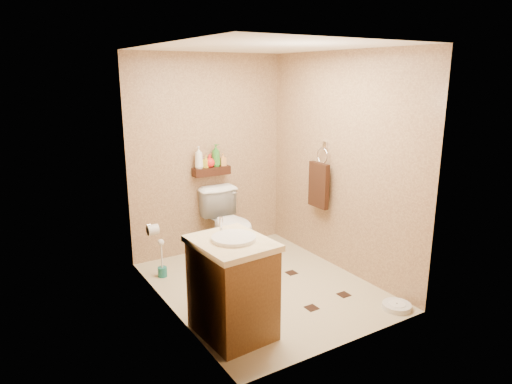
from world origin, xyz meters
TOP-DOWN VIEW (x-y plane):
  - ground at (0.00, 0.00)m, footprint 2.50×2.50m
  - wall_back at (0.00, 1.25)m, footprint 2.00×0.04m
  - wall_front at (0.00, -1.25)m, footprint 2.00×0.04m
  - wall_left at (-1.00, 0.00)m, footprint 0.04×2.50m
  - wall_right at (1.00, 0.00)m, footprint 0.04×2.50m
  - ceiling at (0.00, 0.00)m, footprint 2.00×2.50m
  - wall_shelf at (0.00, 1.17)m, footprint 0.46×0.14m
  - floor_accents at (0.05, -0.03)m, footprint 1.17×1.32m
  - toilet at (0.06, 0.83)m, footprint 0.48×0.83m
  - vanity at (-0.70, -0.61)m, footprint 0.61×0.73m
  - bathroom_scale at (0.82, -1.07)m, footprint 0.32×0.32m
  - toilet_brush at (-0.82, 0.77)m, footprint 0.10×0.10m
  - towel_ring at (0.91, 0.25)m, footprint 0.12×0.30m
  - toilet_paper at (-0.94, 0.65)m, footprint 0.12×0.11m
  - bottle_a at (-0.16, 1.17)m, footprint 0.14×0.14m
  - bottle_b at (-0.07, 1.17)m, footprint 0.09×0.09m
  - bottle_c at (-0.02, 1.17)m, footprint 0.17×0.17m
  - bottle_d at (0.06, 1.17)m, footprint 0.15×0.15m
  - bottle_e at (0.16, 1.17)m, footprint 0.08×0.08m

SIDE VIEW (x-z plane):
  - ground at x=0.00m, z-range 0.00..0.00m
  - floor_accents at x=0.05m, z-range 0.00..0.01m
  - bathroom_scale at x=0.82m, z-range 0.00..0.05m
  - toilet_brush at x=-0.82m, z-range -0.06..0.37m
  - toilet at x=0.06m, z-range 0.00..0.83m
  - vanity at x=-0.70m, z-range -0.05..0.92m
  - toilet_paper at x=-0.94m, z-range 0.54..0.66m
  - towel_ring at x=0.91m, z-range 0.57..1.33m
  - wall_shelf at x=0.00m, z-range 0.97..1.07m
  - bottle_b at x=-0.07m, z-range 1.07..1.22m
  - bottle_e at x=0.16m, z-range 1.07..1.22m
  - bottle_c at x=-0.02m, z-range 1.07..1.23m
  - wall_back at x=0.00m, z-range 0.00..2.40m
  - wall_front at x=0.00m, z-range 0.00..2.40m
  - wall_left at x=-1.00m, z-range 0.00..2.40m
  - wall_right at x=1.00m, z-range 0.00..2.40m
  - bottle_a at x=-0.16m, z-range 1.07..1.33m
  - bottle_d at x=0.06m, z-range 1.07..1.34m
  - ceiling at x=0.00m, z-range 2.39..2.41m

